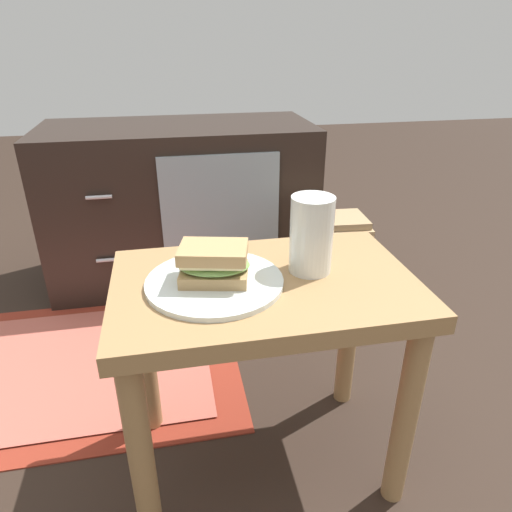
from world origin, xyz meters
The scene contains 8 objects.
ground_plane centered at (0.00, 0.00, 0.00)m, with size 8.00×8.00×0.00m, color #2D2119.
side_table centered at (0.00, 0.00, 0.37)m, with size 0.56×0.36×0.46m.
tv_cabinet centered at (-0.11, 0.95, 0.29)m, with size 0.96×0.46×0.58m.
area_rug centered at (-0.47, 0.41, 0.00)m, with size 0.92×0.68×0.01m.
plate centered at (-0.09, 0.00, 0.47)m, with size 0.25×0.25×0.01m, color silver.
sandwich_front centered at (-0.09, 0.00, 0.50)m, with size 0.14×0.11×0.07m.
beer_glass centered at (0.09, 0.02, 0.53)m, with size 0.08×0.08×0.15m.
paper_bag centered at (0.33, 0.54, 0.18)m, with size 0.23×0.18×0.36m.
Camera 1 is at (-0.16, -0.73, 0.87)m, focal length 32.19 mm.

